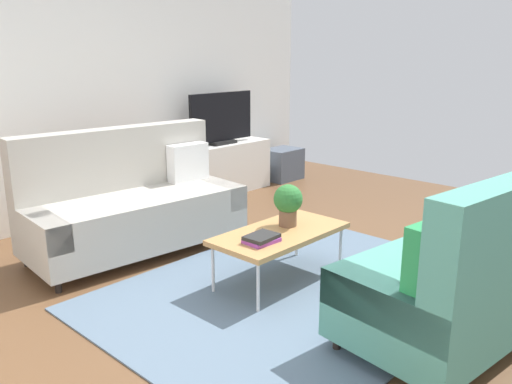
# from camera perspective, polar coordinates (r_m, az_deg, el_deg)

# --- Properties ---
(ground_plane) EXTENTS (7.68, 7.68, 0.00)m
(ground_plane) POSITION_cam_1_polar(r_m,az_deg,el_deg) (4.20, 4.58, -9.90)
(ground_plane) COLOR brown
(wall_far) EXTENTS (6.40, 0.12, 2.90)m
(wall_far) POSITION_cam_1_polar(r_m,az_deg,el_deg) (5.97, -17.06, 11.33)
(wall_far) COLOR white
(wall_far) RESTS_ON ground_plane
(area_rug) EXTENTS (2.90, 2.20, 0.01)m
(area_rug) POSITION_cam_1_polar(r_m,az_deg,el_deg) (4.08, 4.28, -10.55)
(area_rug) COLOR slate
(area_rug) RESTS_ON ground_plane
(couch_beige) EXTENTS (1.97, 1.01, 1.10)m
(couch_beige) POSITION_cam_1_polar(r_m,az_deg,el_deg) (4.85, -13.21, -1.23)
(couch_beige) COLOR #B2ADA3
(couch_beige) RESTS_ON ground_plane
(couch_green) EXTENTS (1.99, 1.07, 1.10)m
(couch_green) POSITION_cam_1_polar(r_m,az_deg,el_deg) (3.63, 23.07, -7.52)
(couch_green) COLOR teal
(couch_green) RESTS_ON ground_plane
(coffee_table) EXTENTS (1.10, 0.56, 0.42)m
(coffee_table) POSITION_cam_1_polar(r_m,az_deg,el_deg) (4.09, 2.64, -4.62)
(coffee_table) COLOR #B7844C
(coffee_table) RESTS_ON ground_plane
(tv_console) EXTENTS (1.40, 0.44, 0.64)m
(tv_console) POSITION_cam_1_polar(r_m,az_deg,el_deg) (6.74, -3.81, 2.58)
(tv_console) COLOR silver
(tv_console) RESTS_ON ground_plane
(tv) EXTENTS (1.00, 0.20, 0.64)m
(tv) POSITION_cam_1_polar(r_m,az_deg,el_deg) (6.62, -3.79, 7.91)
(tv) COLOR black
(tv) RESTS_ON tv_console
(storage_trunk) EXTENTS (0.52, 0.40, 0.44)m
(storage_trunk) POSITION_cam_1_polar(r_m,az_deg,el_deg) (7.47, 2.89, 3.05)
(storage_trunk) COLOR #4C5666
(storage_trunk) RESTS_ON ground_plane
(potted_plant) EXTENTS (0.23, 0.23, 0.34)m
(potted_plant) POSITION_cam_1_polar(r_m,az_deg,el_deg) (4.15, 3.50, -1.11)
(potted_plant) COLOR brown
(potted_plant) RESTS_ON coffee_table
(table_book_0) EXTENTS (0.25, 0.19, 0.03)m
(table_book_0) POSITION_cam_1_polar(r_m,az_deg,el_deg) (3.84, 0.60, -5.28)
(table_book_0) COLOR purple
(table_book_0) RESTS_ON coffee_table
(table_book_1) EXTENTS (0.25, 0.19, 0.03)m
(table_book_1) POSITION_cam_1_polar(r_m,az_deg,el_deg) (3.83, 0.61, -4.89)
(table_book_1) COLOR #262626
(table_book_1) RESTS_ON table_book_0
(vase_0) EXTENTS (0.11, 0.11, 0.14)m
(vase_0) POSITION_cam_1_polar(r_m,az_deg,el_deg) (6.33, -8.03, 5.24)
(vase_0) COLOR #B24C4C
(vase_0) RESTS_ON tv_console
(bottle_0) EXTENTS (0.05, 0.05, 0.16)m
(bottle_0) POSITION_cam_1_polar(r_m,az_deg,el_deg) (6.37, -6.31, 5.48)
(bottle_0) COLOR #3359B2
(bottle_0) RESTS_ON tv_console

